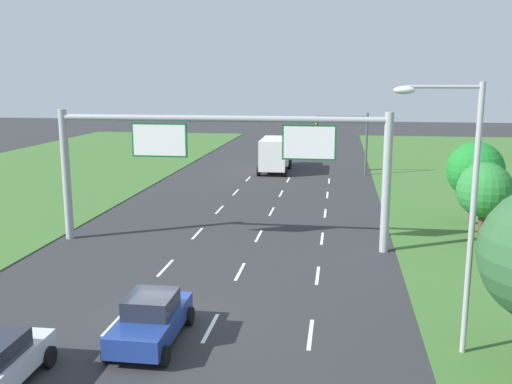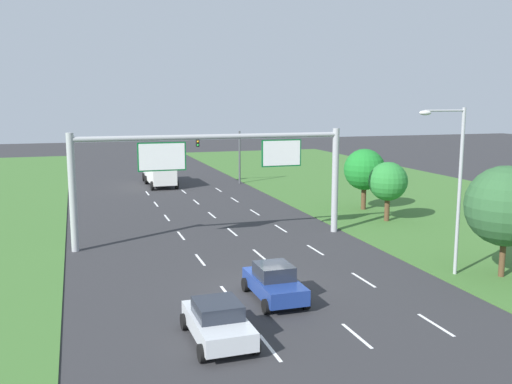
{
  "view_description": "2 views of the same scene",
  "coord_description": "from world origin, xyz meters",
  "px_view_note": "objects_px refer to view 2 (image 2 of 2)",
  "views": [
    {
      "loc": [
        6.05,
        -18.22,
        8.59
      ],
      "look_at": [
        2.3,
        7.22,
        3.45
      ],
      "focal_mm": 40.0,
      "sensor_mm": 36.0,
      "label": 1
    },
    {
      "loc": [
        -8.11,
        -24.39,
        8.89
      ],
      "look_at": [
        2.27,
        8.31,
        3.3
      ],
      "focal_mm": 40.0,
      "sensor_mm": 36.0,
      "label": 2
    }
  ],
  "objects_px": {
    "traffic_light_mast": "(222,148)",
    "roadside_tree_far": "(364,170)",
    "sign_gantry": "(215,164)",
    "street_lamp": "(454,177)",
    "roadside_tree_mid": "(388,182)",
    "car_near_red": "(218,321)",
    "roadside_tree_near": "(506,206)",
    "car_lead_silver": "(274,283)",
    "box_truck": "(159,169)"
  },
  "relations": [
    {
      "from": "roadside_tree_mid",
      "to": "traffic_light_mast",
      "type": "bearing_deg",
      "value": 107.88
    },
    {
      "from": "car_lead_silver",
      "to": "sign_gantry",
      "type": "xyz_separation_m",
      "value": [
        0.05,
        11.38,
        4.07
      ]
    },
    {
      "from": "box_truck",
      "to": "traffic_light_mast",
      "type": "relative_size",
      "value": 1.42
    },
    {
      "from": "street_lamp",
      "to": "roadside_tree_near",
      "type": "bearing_deg",
      "value": -24.45
    },
    {
      "from": "traffic_light_mast",
      "to": "roadside_tree_mid",
      "type": "relative_size",
      "value": 1.27
    },
    {
      "from": "box_truck",
      "to": "roadside_tree_mid",
      "type": "bearing_deg",
      "value": -60.81
    },
    {
      "from": "sign_gantry",
      "to": "roadside_tree_mid",
      "type": "height_order",
      "value": "sign_gantry"
    },
    {
      "from": "car_lead_silver",
      "to": "roadside_tree_near",
      "type": "distance_m",
      "value": 12.34
    },
    {
      "from": "street_lamp",
      "to": "sign_gantry",
      "type": "bearing_deg",
      "value": 131.8
    },
    {
      "from": "traffic_light_mast",
      "to": "roadside_tree_far",
      "type": "xyz_separation_m",
      "value": [
        7.49,
        -17.1,
        -0.57
      ]
    },
    {
      "from": "sign_gantry",
      "to": "roadside_tree_mid",
      "type": "relative_size",
      "value": 3.91
    },
    {
      "from": "traffic_light_mast",
      "to": "street_lamp",
      "type": "bearing_deg",
      "value": -84.57
    },
    {
      "from": "car_lead_silver",
      "to": "roadside_tree_mid",
      "type": "distance_m",
      "value": 18.86
    },
    {
      "from": "traffic_light_mast",
      "to": "roadside_tree_near",
      "type": "height_order",
      "value": "roadside_tree_near"
    },
    {
      "from": "car_near_red",
      "to": "car_lead_silver",
      "type": "height_order",
      "value": "car_lead_silver"
    },
    {
      "from": "roadside_tree_mid",
      "to": "box_truck",
      "type": "bearing_deg",
      "value": 120.12
    },
    {
      "from": "car_near_red",
      "to": "traffic_light_mast",
      "type": "bearing_deg",
      "value": 74.37
    },
    {
      "from": "traffic_light_mast",
      "to": "roadside_tree_mid",
      "type": "xyz_separation_m",
      "value": [
        6.98,
        -21.62,
        -0.89
      ]
    },
    {
      "from": "car_lead_silver",
      "to": "car_near_red",
      "type": "bearing_deg",
      "value": -134.59
    },
    {
      "from": "roadside_tree_near",
      "to": "roadside_tree_mid",
      "type": "xyz_separation_m",
      "value": [
        1.39,
        13.53,
        -0.7
      ]
    },
    {
      "from": "car_near_red",
      "to": "street_lamp",
      "type": "bearing_deg",
      "value": 16.58
    },
    {
      "from": "sign_gantry",
      "to": "traffic_light_mast",
      "type": "xyz_separation_m",
      "value": [
        6.36,
        23.34,
        -1.01
      ]
    },
    {
      "from": "traffic_light_mast",
      "to": "roadside_tree_far",
      "type": "distance_m",
      "value": 18.67
    },
    {
      "from": "car_near_red",
      "to": "traffic_light_mast",
      "type": "height_order",
      "value": "traffic_light_mast"
    },
    {
      "from": "box_truck",
      "to": "traffic_light_mast",
      "type": "distance_m",
      "value": 6.88
    },
    {
      "from": "roadside_tree_far",
      "to": "car_lead_silver",
      "type": "bearing_deg",
      "value": -128.27
    },
    {
      "from": "sign_gantry",
      "to": "roadside_tree_mid",
      "type": "xyz_separation_m",
      "value": [
        13.34,
        1.72,
        -1.9
      ]
    },
    {
      "from": "street_lamp",
      "to": "roadside_tree_mid",
      "type": "xyz_separation_m",
      "value": [
        3.74,
        12.46,
        -2.11
      ]
    },
    {
      "from": "box_truck",
      "to": "street_lamp",
      "type": "relative_size",
      "value": 0.93
    },
    {
      "from": "traffic_light_mast",
      "to": "roadside_tree_near",
      "type": "distance_m",
      "value": 35.59
    },
    {
      "from": "box_truck",
      "to": "sign_gantry",
      "type": "xyz_separation_m",
      "value": [
        0.01,
        -24.73,
        3.16
      ]
    },
    {
      "from": "car_near_red",
      "to": "sign_gantry",
      "type": "relative_size",
      "value": 0.24
    },
    {
      "from": "box_truck",
      "to": "roadside_tree_far",
      "type": "xyz_separation_m",
      "value": [
        13.86,
        -18.49,
        1.59
      ]
    },
    {
      "from": "roadside_tree_mid",
      "to": "sign_gantry",
      "type": "bearing_deg",
      "value": -172.65
    },
    {
      "from": "street_lamp",
      "to": "roadside_tree_near",
      "type": "xyz_separation_m",
      "value": [
        2.34,
        -1.07,
        -1.4
      ]
    },
    {
      "from": "car_lead_silver",
      "to": "traffic_light_mast",
      "type": "xyz_separation_m",
      "value": [
        6.42,
        34.72,
        3.07
      ]
    },
    {
      "from": "street_lamp",
      "to": "roadside_tree_mid",
      "type": "relative_size",
      "value": 1.93
    },
    {
      "from": "car_lead_silver",
      "to": "traffic_light_mast",
      "type": "distance_m",
      "value": 35.44
    },
    {
      "from": "street_lamp",
      "to": "car_lead_silver",
      "type": "bearing_deg",
      "value": -176.22
    },
    {
      "from": "street_lamp",
      "to": "roadside_tree_near",
      "type": "distance_m",
      "value": 2.93
    },
    {
      "from": "car_near_red",
      "to": "car_lead_silver",
      "type": "xyz_separation_m",
      "value": [
        3.47,
        3.56,
        0.03
      ]
    },
    {
      "from": "roadside_tree_near",
      "to": "roadside_tree_mid",
      "type": "height_order",
      "value": "roadside_tree_near"
    },
    {
      "from": "sign_gantry",
      "to": "roadside_tree_far",
      "type": "distance_m",
      "value": 15.27
    },
    {
      "from": "box_truck",
      "to": "roadside_tree_mid",
      "type": "relative_size",
      "value": 1.8
    },
    {
      "from": "car_near_red",
      "to": "roadside_tree_far",
      "type": "relative_size",
      "value": 0.82
    },
    {
      "from": "car_near_red",
      "to": "roadside_tree_mid",
      "type": "distance_m",
      "value": 23.8
    },
    {
      "from": "roadside_tree_near",
      "to": "roadside_tree_far",
      "type": "xyz_separation_m",
      "value": [
        1.9,
        18.05,
        -0.38
      ]
    },
    {
      "from": "car_near_red",
      "to": "roadside_tree_far",
      "type": "height_order",
      "value": "roadside_tree_far"
    },
    {
      "from": "sign_gantry",
      "to": "roadside_tree_mid",
      "type": "distance_m",
      "value": 13.58
    },
    {
      "from": "sign_gantry",
      "to": "traffic_light_mast",
      "type": "distance_m",
      "value": 24.22
    }
  ]
}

